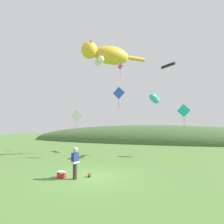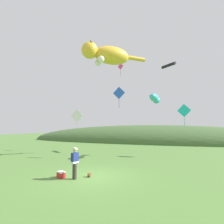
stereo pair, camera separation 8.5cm
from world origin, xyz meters
The scene contains 12 objects.
ground_plane centered at (0.00, 0.00, 0.00)m, with size 120.00×120.00×0.00m, color #517A38.
distant_hill_ridge centered at (0.00, 26.54, 0.00)m, with size 54.94×13.83×6.75m.
festival_attendant centered at (-0.62, -0.74, 0.95)m, with size 0.37×0.48×1.77m.
kite_spool centered at (0.00, -0.09, 0.13)m, with size 0.13×0.26×0.26m.
picnic_cooler centered at (-1.50, -0.76, 0.18)m, with size 0.58×0.50×0.36m.
kite_giant_cat centered at (-1.69, 7.28, 10.67)m, with size 5.97×5.25×2.24m.
kite_fish_windsock centered at (3.10, 8.20, 5.88)m, with size 0.88×2.82×0.86m.
kite_tube_streamer centered at (4.44, 12.75, 10.67)m, with size 1.87×1.56×0.44m.
kite_diamond_blue centered at (-0.21, 6.73, 6.32)m, with size 1.25×0.06×2.15m.
kite_diamond_teal centered at (5.89, 9.47, 4.62)m, with size 1.30×0.44×2.26m.
kite_diamond_white centered at (-5.70, 8.03, 4.26)m, with size 1.51×0.19×2.42m.
kite_diamond_pink centered at (-1.51, 11.81, 10.89)m, with size 0.84×0.26×1.77m.
Camera 1 is at (4.66, -9.71, 2.94)m, focal length 28.00 mm.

